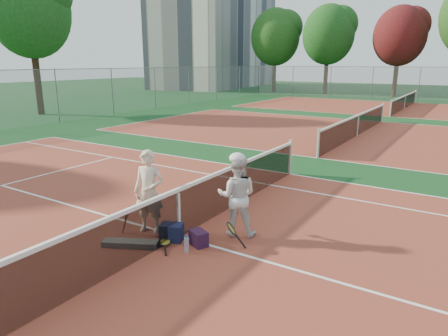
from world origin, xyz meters
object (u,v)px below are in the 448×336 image
object	(u,v)px
net_main	(179,213)
apartment_block	(217,32)
player_a	(149,192)
sports_bag_purple	(199,238)
sports_bag_navy	(172,232)
racket_red	(128,220)
player_b	(237,196)
water_bottle	(187,245)
racket_spare	(165,243)
racket_black_held	(231,235)

from	to	relation	value
net_main	apartment_block	bearing A→B (deg)	122.47
player_a	sports_bag_purple	distance (m)	1.41
apartment_block	sports_bag_navy	world-z (taller)	apartment_block
apartment_block	sports_bag_purple	xyz separation A→B (m)	(28.55, -44.10, -7.35)
racket_red	sports_bag_navy	bearing A→B (deg)	-14.81
net_main	player_b	bearing A→B (deg)	38.87
racket_red	water_bottle	bearing A→B (deg)	-29.10
apartment_block	sports_bag_navy	bearing A→B (deg)	-57.67
player_a	sports_bag_purple	size ratio (longest dim) A/B	4.75
player_a	racket_red	distance (m)	0.72
racket_spare	player_b	bearing A→B (deg)	-80.55
racket_black_held	racket_spare	xyz separation A→B (m)	(-1.13, -0.58, -0.20)
racket_red	racket_black_held	world-z (taller)	racket_red
net_main	water_bottle	size ratio (longest dim) A/B	36.60
racket_spare	sports_bag_purple	bearing A→B (deg)	-101.19
player_a	sports_bag_purple	world-z (taller)	player_a
racket_black_held	sports_bag_purple	bearing A→B (deg)	-4.29
sports_bag_navy	sports_bag_purple	distance (m)	0.58
player_a	player_b	bearing A→B (deg)	8.72
racket_black_held	sports_bag_navy	world-z (taller)	racket_black_held
water_bottle	player_a	bearing A→B (deg)	162.77
net_main	player_b	xyz separation A→B (m)	(0.90, 0.72, 0.30)
racket_red	net_main	bearing A→B (deg)	-3.84
net_main	racket_black_held	xyz separation A→B (m)	(1.13, 0.13, -0.26)
water_bottle	apartment_block	bearing A→B (deg)	122.70
racket_spare	racket_black_held	bearing A→B (deg)	-105.93
net_main	apartment_block	xyz separation A→B (m)	(-28.00, 44.00, 6.99)
net_main	racket_red	xyz separation A→B (m)	(-0.97, -0.42, -0.22)
racket_black_held	sports_bag_purple	size ratio (longest dim) A/B	1.41
sports_bag_purple	player_b	bearing A→B (deg)	67.16
racket_black_held	water_bottle	distance (m)	0.84
player_a	sports_bag_purple	xyz separation A→B (m)	(1.23, -0.01, -0.71)
player_b	racket_black_held	size ratio (longest dim) A/B	3.22
racket_black_held	racket_spare	world-z (taller)	racket_black_held
racket_spare	sports_bag_navy	bearing A→B (deg)	-37.72
racket_black_held	water_bottle	world-z (taller)	racket_black_held
net_main	water_bottle	bearing A→B (deg)	-40.78
sports_bag_purple	apartment_block	bearing A→B (deg)	122.92
player_a	racket_black_held	distance (m)	1.91
apartment_block	racket_red	size ratio (longest dim) A/B	37.81
racket_red	racket_spare	distance (m)	1.00
player_b	racket_red	xyz separation A→B (m)	(-1.87, -1.15, -0.52)
racket_red	water_bottle	xyz separation A→B (m)	(1.52, -0.05, -0.14)
racket_spare	sports_bag_navy	world-z (taller)	sports_bag_navy
player_b	water_bottle	bearing A→B (deg)	49.21
sports_bag_purple	racket_black_held	bearing A→B (deg)	22.18
player_b	racket_spare	world-z (taller)	player_b
apartment_block	racket_black_held	bearing A→B (deg)	-56.42
sports_bag_purple	player_a	bearing A→B (deg)	179.43
water_bottle	racket_spare	bearing A→B (deg)	177.35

